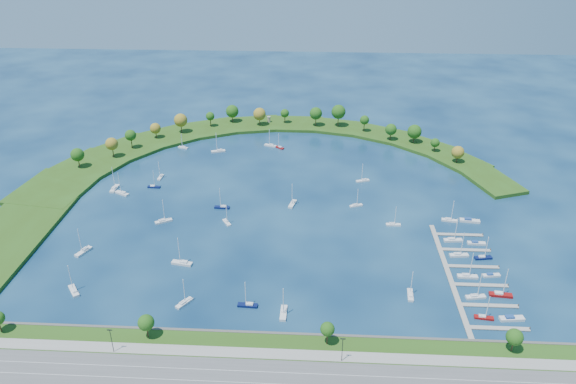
# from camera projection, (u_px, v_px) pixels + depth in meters

# --- Properties ---
(ground) EXTENTS (700.00, 700.00, 0.00)m
(ground) POSITION_uv_depth(u_px,v_px,m) (278.00, 203.00, 289.73)
(ground) COLOR #061C3C
(ground) RESTS_ON ground
(south_shoreline) EXTENTS (420.00, 43.10, 11.60)m
(south_shoreline) POSITION_uv_depth(u_px,v_px,m) (253.00, 376.00, 180.56)
(south_shoreline) COLOR #294512
(south_shoreline) RESTS_ON ground
(breakwater) EXTENTS (286.74, 247.64, 2.00)m
(breakwater) POSITION_uv_depth(u_px,v_px,m) (209.00, 162.00, 334.57)
(breakwater) COLOR #294512
(breakwater) RESTS_ON ground
(breakwater_trees) EXTENTS (236.61, 91.88, 15.85)m
(breakwater_trees) POSITION_uv_depth(u_px,v_px,m) (275.00, 124.00, 365.95)
(breakwater_trees) COLOR #382314
(breakwater_trees) RESTS_ON breakwater
(harbor_tower) EXTENTS (2.60, 2.60, 4.33)m
(harbor_tower) POSITION_uv_depth(u_px,v_px,m) (269.00, 119.00, 392.97)
(harbor_tower) COLOR gray
(harbor_tower) RESTS_ON breakwater
(dock_system) EXTENTS (24.28, 82.00, 1.60)m
(dock_system) POSITION_uv_depth(u_px,v_px,m) (466.00, 275.00, 231.53)
(dock_system) COLOR gray
(dock_system) RESTS_ON ground
(moored_boat_0) EXTENTS (2.88, 8.07, 11.63)m
(moored_boat_0) POSITION_uv_depth(u_px,v_px,m) (410.00, 294.00, 219.10)
(moored_boat_0) COLOR silver
(moored_boat_0) RESTS_ON ground
(moored_boat_1) EXTENTS (4.51, 9.09, 12.87)m
(moored_boat_1) POSITION_uv_depth(u_px,v_px,m) (293.00, 203.00, 287.18)
(moored_boat_1) COLOR silver
(moored_boat_1) RESTS_ON ground
(moored_boat_2) EXTENTS (8.61, 6.40, 12.60)m
(moored_boat_2) POSITION_uv_depth(u_px,v_px,m) (163.00, 221.00, 271.13)
(moored_boat_2) COLOR silver
(moored_boat_2) RESTS_ON ground
(moored_boat_3) EXTENTS (8.07, 2.60, 11.72)m
(moored_boat_3) POSITION_uv_depth(u_px,v_px,m) (222.00, 207.00, 283.90)
(moored_boat_3) COLOR #09123E
(moored_boat_3) RESTS_ON ground
(moored_boat_4) EXTENTS (7.21, 4.36, 10.26)m
(moored_boat_4) POSITION_uv_depth(u_px,v_px,m) (183.00, 147.00, 355.58)
(moored_boat_4) COLOR silver
(moored_boat_4) RESTS_ON ground
(moored_boat_5) EXTENTS (8.10, 4.61, 11.48)m
(moored_boat_5) POSITION_uv_depth(u_px,v_px,m) (363.00, 180.00, 311.87)
(moored_boat_5) COLOR silver
(moored_boat_5) RESTS_ON ground
(moored_boat_6) EXTENTS (8.93, 6.32, 12.95)m
(moored_boat_6) POSITION_uv_depth(u_px,v_px,m) (122.00, 193.00, 297.81)
(moored_boat_6) COLOR silver
(moored_boat_6) RESTS_ON ground
(moored_boat_7) EXTENTS (6.28, 7.82, 11.67)m
(moored_boat_7) POSITION_uv_depth(u_px,v_px,m) (184.00, 302.00, 214.64)
(moored_boat_7) COLOR silver
(moored_boat_7) RESTS_ON ground
(moored_boat_8) EXTENTS (6.80, 5.92, 10.41)m
(moored_boat_8) POSITION_uv_depth(u_px,v_px,m) (279.00, 147.00, 355.72)
(moored_boat_8) COLOR maroon
(moored_boat_8) RESTS_ON ground
(moored_boat_9) EXTENTS (2.44, 7.31, 10.58)m
(moored_boat_9) POSITION_uv_depth(u_px,v_px,m) (161.00, 177.00, 316.07)
(moored_boat_9) COLOR silver
(moored_boat_9) RESTS_ON ground
(moored_boat_10) EXTENTS (2.90, 9.32, 13.58)m
(moored_boat_10) POSITION_uv_depth(u_px,v_px,m) (114.00, 188.00, 302.85)
(moored_boat_10) COLOR silver
(moored_boat_10) RESTS_ON ground
(moored_boat_11) EXTENTS (7.20, 8.43, 12.82)m
(moored_boat_11) POSITION_uv_depth(u_px,v_px,m) (74.00, 290.00, 221.40)
(moored_boat_11) COLOR silver
(moored_boat_11) RESTS_ON ground
(moored_boat_12) EXTENTS (7.27, 4.34, 10.34)m
(moored_boat_12) POSITION_uv_depth(u_px,v_px,m) (356.00, 205.00, 285.72)
(moored_boat_12) COLOR silver
(moored_boat_12) RESTS_ON ground
(moored_boat_13) EXTENTS (9.61, 4.29, 13.65)m
(moored_boat_13) POSITION_uv_depth(u_px,v_px,m) (182.00, 262.00, 238.84)
(moored_boat_13) COLOR silver
(moored_boat_13) RESTS_ON ground
(moored_boat_14) EXTENTS (8.48, 5.02, 12.05)m
(moored_boat_14) POSITION_uv_depth(u_px,v_px,m) (271.00, 145.00, 358.55)
(moored_boat_14) COLOR silver
(moored_boat_14) RESTS_ON ground
(moored_boat_15) EXTENTS (5.33, 6.99, 10.29)m
(moored_boat_15) POSITION_uv_depth(u_px,v_px,m) (227.00, 222.00, 270.24)
(moored_boat_15) COLOR silver
(moored_boat_15) RESTS_ON ground
(moored_boat_16) EXTENTS (7.28, 2.40, 10.56)m
(moored_boat_16) POSITION_uv_depth(u_px,v_px,m) (154.00, 186.00, 305.06)
(moored_boat_16) COLOR #09123E
(moored_boat_16) RESTS_ON ground
(moored_boat_17) EXTENTS (2.62, 8.83, 12.92)m
(moored_boat_17) POSITION_uv_depth(u_px,v_px,m) (284.00, 312.00, 209.36)
(moored_boat_17) COLOR silver
(moored_boat_17) RESTS_ON ground
(moored_boat_18) EXTENTS (7.30, 2.09, 10.71)m
(moored_boat_18) POSITION_uv_depth(u_px,v_px,m) (393.00, 224.00, 268.38)
(moored_boat_18) COLOR silver
(moored_boat_18) RESTS_ON ground
(moored_boat_19) EXTENTS (8.10, 2.68, 11.75)m
(moored_boat_19) POSITION_uv_depth(u_px,v_px,m) (248.00, 304.00, 213.47)
(moored_boat_19) COLOR #09123E
(moored_boat_19) RESTS_ON ground
(moored_boat_20) EXTENTS (5.85, 9.16, 13.09)m
(moored_boat_20) POSITION_uv_depth(u_px,v_px,m) (84.00, 251.00, 247.05)
(moored_boat_20) COLOR silver
(moored_boat_20) RESTS_ON ground
(moored_boat_21) EXTENTS (9.40, 5.17, 13.32)m
(moored_boat_21) POSITION_uv_depth(u_px,v_px,m) (218.00, 151.00, 349.97)
(moored_boat_21) COLOR silver
(moored_boat_21) RESTS_ON ground
(docked_boat_0) EXTENTS (7.48, 2.89, 10.72)m
(docked_boat_0) POSITION_uv_depth(u_px,v_px,m) (484.00, 317.00, 207.06)
(docked_boat_0) COLOR maroon
(docked_boat_0) RESTS_ON ground
(docked_boat_1) EXTENTS (9.67, 3.66, 1.93)m
(docked_boat_1) POSITION_uv_depth(u_px,v_px,m) (511.00, 318.00, 206.50)
(docked_boat_1) COLOR silver
(docked_boat_1) RESTS_ON ground
(docked_boat_2) EXTENTS (8.41, 3.59, 11.97)m
(docked_boat_2) POSITION_uv_depth(u_px,v_px,m) (476.00, 296.00, 218.06)
(docked_boat_2) COLOR silver
(docked_boat_2) RESTS_ON ground
(docked_boat_3) EXTENTS (9.33, 3.36, 13.44)m
(docked_boat_3) POSITION_uv_depth(u_px,v_px,m) (501.00, 294.00, 219.18)
(docked_boat_3) COLOR maroon
(docked_boat_3) RESTS_ON ground
(docked_boat_4) EXTENTS (8.61, 2.55, 12.59)m
(docked_boat_4) POSITION_uv_depth(u_px,v_px,m) (467.00, 276.00, 230.24)
(docked_boat_4) COLOR silver
(docked_boat_4) RESTS_ON ground
(docked_boat_5) EXTENTS (7.78, 3.20, 1.54)m
(docked_boat_5) POSITION_uv_depth(u_px,v_px,m) (491.00, 275.00, 231.15)
(docked_boat_5) COLOR silver
(docked_boat_5) RESTS_ON ground
(docked_boat_6) EXTENTS (8.72, 3.31, 12.51)m
(docked_boat_6) POSITION_uv_depth(u_px,v_px,m) (459.00, 255.00, 244.41)
(docked_boat_6) COLOR silver
(docked_boat_6) RESTS_ON ground
(docked_boat_7) EXTENTS (8.14, 3.38, 11.61)m
(docked_boat_7) POSITION_uv_depth(u_px,v_px,m) (483.00, 257.00, 242.69)
(docked_boat_7) COLOR #09123E
(docked_boat_7) RESTS_ON ground
(docked_boat_8) EXTENTS (8.84, 3.16, 12.73)m
(docked_boat_8) POSITION_uv_depth(u_px,v_px,m) (453.00, 239.00, 255.58)
(docked_boat_8) COLOR silver
(docked_boat_8) RESTS_ON ground
(docked_boat_9) EXTENTS (8.46, 2.57, 1.71)m
(docked_boat_9) POSITION_uv_depth(u_px,v_px,m) (476.00, 243.00, 253.42)
(docked_boat_9) COLOR silver
(docked_boat_9) RESTS_ON ground
(docked_boat_10) EXTENTS (8.29, 3.58, 11.79)m
(docked_boat_10) POSITION_uv_depth(u_px,v_px,m) (450.00, 220.00, 272.04)
(docked_boat_10) COLOR silver
(docked_boat_10) RESTS_ON ground
(docked_boat_11) EXTENTS (10.16, 4.02, 2.02)m
(docked_boat_11) POSITION_uv_depth(u_px,v_px,m) (469.00, 220.00, 271.62)
(docked_boat_11) COLOR silver
(docked_boat_11) RESTS_ON ground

